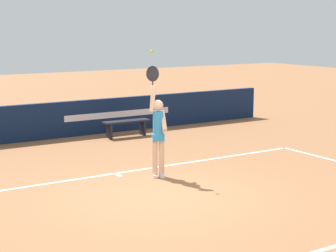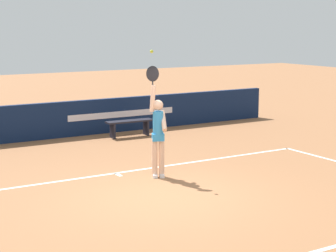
# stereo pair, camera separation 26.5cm
# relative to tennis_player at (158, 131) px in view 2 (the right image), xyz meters

# --- Properties ---
(ground_plane) EXTENTS (60.00, 60.00, 0.00)m
(ground_plane) POSITION_rel_tennis_player_xyz_m (-0.68, -1.34, -1.03)
(ground_plane) COLOR #96623E
(court_lines) EXTENTS (10.59, 5.84, 0.00)m
(court_lines) POSITION_rel_tennis_player_xyz_m (-0.68, -2.07, -1.03)
(court_lines) COLOR white
(court_lines) RESTS_ON ground
(back_wall) EXTENTS (16.09, 0.18, 1.08)m
(back_wall) POSITION_rel_tennis_player_xyz_m (-0.68, 5.49, -0.49)
(back_wall) COLOR #0F2044
(back_wall) RESTS_ON ground
(tennis_player) EXTENTS (0.46, 0.48, 2.48)m
(tennis_player) POSITION_rel_tennis_player_xyz_m (0.00, 0.00, 0.00)
(tennis_player) COLOR beige
(tennis_player) RESTS_ON ground
(tennis_ball) EXTENTS (0.07, 0.07, 0.07)m
(tennis_ball) POSITION_rel_tennis_player_xyz_m (-0.14, 0.01, 1.76)
(tennis_ball) COLOR #CDE132
(courtside_bench_near) EXTENTS (1.48, 0.42, 0.50)m
(courtside_bench_near) POSITION_rel_tennis_player_xyz_m (1.63, 4.55, -0.66)
(courtside_bench_near) COLOR black
(courtside_bench_near) RESTS_ON ground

